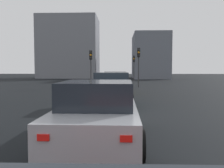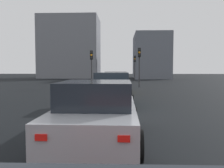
{
  "view_description": "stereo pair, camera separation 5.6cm",
  "coord_description": "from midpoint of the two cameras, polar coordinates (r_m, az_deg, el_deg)",
  "views": [
    {
      "loc": [
        -9.71,
        -0.36,
        1.81
      ],
      "look_at": [
        1.21,
        0.03,
        1.13
      ],
      "focal_mm": 38.87,
      "sensor_mm": 36.0,
      "label": 1
    },
    {
      "loc": [
        -9.71,
        -0.41,
        1.81
      ],
      "look_at": [
        1.21,
        0.03,
        1.13
      ],
      "focal_mm": 38.87,
      "sensor_mm": 36.0,
      "label": 2
    }
  ],
  "objects": [
    {
      "name": "traffic_light_far_left",
      "position": [
        35.3,
        5.43,
        4.97
      ],
      "size": [
        0.32,
        0.3,
        3.73
      ],
      "rotation": [
        0.0,
        0.0,
        3.06
      ],
      "color": "#2D2D30",
      "rests_on": "ground_plane"
    },
    {
      "name": "traffic_light_near_right",
      "position": [
        24.38,
        -4.78,
        5.47
      ],
      "size": [
        0.32,
        0.28,
        3.64
      ],
      "rotation": [
        0.0,
        0.0,
        3.12
      ],
      "color": "#2D2D30",
      "rests_on": "ground_plane"
    },
    {
      "name": "car_teal_second",
      "position": [
        12.28,
        0.17,
        -1.26
      ],
      "size": [
        4.15,
        2.1,
        1.64
      ],
      "rotation": [
        0.0,
        0.0,
        -0.01
      ],
      "color": "#19606B",
      "rests_on": "ground_plane"
    },
    {
      "name": "car_yellow_lead",
      "position": [
        18.76,
        0.95,
        0.37
      ],
      "size": [
        4.42,
        2.16,
        1.6
      ],
      "rotation": [
        0.0,
        0.0,
        0.03
      ],
      "color": "gold",
      "rests_on": "ground_plane"
    },
    {
      "name": "ground_plane",
      "position": [
        9.91,
        0.06,
        -7.58
      ],
      "size": [
        160.0,
        160.0,
        0.2
      ],
      "primitive_type": "cube",
      "color": "black"
    },
    {
      "name": "building_facade_left",
      "position": [
        47.92,
        9.12,
        6.39
      ],
      "size": [
        10.96,
        6.41,
        8.41
      ],
      "primitive_type": "cube",
      "color": "slate",
      "rests_on": "ground_plane"
    },
    {
      "name": "car_silver_third",
      "position": [
        6.08,
        -3.23,
        -6.68
      ],
      "size": [
        4.42,
        2.13,
        1.52
      ],
      "rotation": [
        0.0,
        0.0,
        -0.01
      ],
      "color": "#A8AAB2",
      "rests_on": "ground_plane"
    },
    {
      "name": "building_facade_center",
      "position": [
        50.37,
        -9.68,
        8.35
      ],
      "size": [
        8.75,
        11.42,
        12.11
      ],
      "primitive_type": "cube",
      "color": "slate",
      "rests_on": "ground_plane"
    },
    {
      "name": "traffic_light_near_left",
      "position": [
        24.0,
        6.5,
        5.86
      ],
      "size": [
        0.32,
        0.29,
        3.86
      ],
      "rotation": [
        0.0,
        0.0,
        3.08
      ],
      "color": "#2D2D30",
      "rests_on": "ground_plane"
    }
  ]
}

